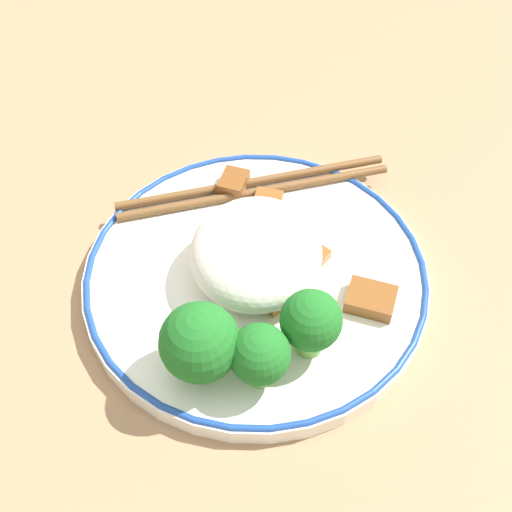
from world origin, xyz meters
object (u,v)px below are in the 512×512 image
object	(u,v)px
plate	(256,278)
broccoli_back_left	(200,343)
broccoli_back_right	(311,322)
chopsticks	(253,187)
broccoli_back_center	(260,355)

from	to	relation	value
plate	broccoli_back_left	xyz separation A→B (m)	(-0.09, 0.03, 0.04)
broccoli_back_right	chopsticks	world-z (taller)	broccoli_back_right
broccoli_back_left	broccoli_back_right	distance (m)	0.07
broccoli_back_center	plate	bearing A→B (deg)	8.67
plate	broccoli_back_right	size ratio (longest dim) A/B	4.80
broccoli_back_center	chopsticks	size ratio (longest dim) A/B	0.23
plate	chopsticks	xyz separation A→B (m)	(0.08, 0.01, 0.01)
broccoli_back_left	broccoli_back_right	xyz separation A→B (m)	(0.03, -0.07, -0.00)
broccoli_back_center	broccoli_back_left	bearing A→B (deg)	87.81
plate	broccoli_back_center	distance (m)	0.09
broccoli_back_right	chopsticks	size ratio (longest dim) A/B	0.25
chopsticks	broccoli_back_center	bearing A→B (deg)	-171.35
plate	chopsticks	bearing A→B (deg)	8.64
plate	broccoli_back_right	bearing A→B (deg)	-143.65
broccoli_back_left	broccoli_back_right	size ratio (longest dim) A/B	1.12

